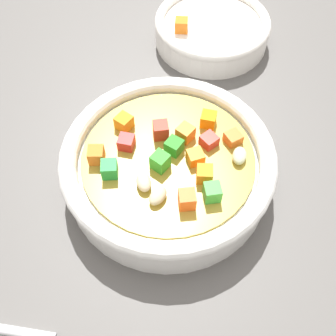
% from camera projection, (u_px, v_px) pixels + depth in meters
% --- Properties ---
extents(ground_plane, '(1.40, 1.40, 0.02)m').
position_uv_depth(ground_plane, '(168.00, 184.00, 0.43)').
color(ground_plane, '#565451').
extents(soup_bowl_main, '(0.21, 0.21, 0.06)m').
position_uv_depth(soup_bowl_main, '(168.00, 165.00, 0.40)').
color(soup_bowl_main, white).
rests_on(soup_bowl_main, ground_plane).
extents(spoon, '(0.23, 0.12, 0.01)m').
position_uv_depth(spoon, '(41.00, 335.00, 0.34)').
color(spoon, silver).
rests_on(spoon, ground_plane).
extents(side_bowl_small, '(0.15, 0.15, 0.04)m').
position_uv_depth(side_bowl_small, '(212.00, 29.00, 0.53)').
color(side_bowl_small, white).
rests_on(side_bowl_small, ground_plane).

